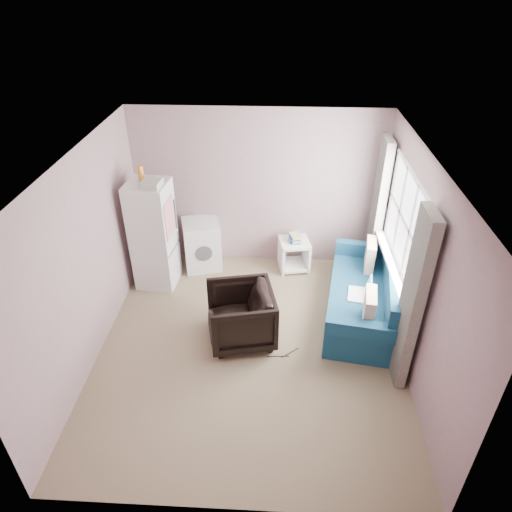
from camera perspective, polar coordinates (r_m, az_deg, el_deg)
The scene contains 8 objects.
room at distance 5.22m, azimuth -0.67°, elevation -1.17°, with size 3.84×4.24×2.54m.
armchair at distance 5.84m, azimuth -1.94°, elevation -7.19°, with size 0.81×0.76×0.83m, color black.
fridge at distance 6.82m, azimuth -12.69°, elevation 2.63°, with size 0.63×0.61×1.87m.
washing_machine at distance 7.30m, azimuth -6.79°, elevation 1.56°, with size 0.68×0.68×0.79m.
side_table at distance 7.27m, azimuth 4.79°, elevation 0.44°, with size 0.53×0.53×0.62m.
sofa at distance 6.43m, azimuth 13.76°, elevation -5.07°, with size 1.21×2.11×0.89m.
window_dressing at distance 6.06m, azimuth 16.67°, elevation 0.89°, with size 0.17×2.62×2.18m.
floor_cables at distance 5.90m, azimuth 3.53°, elevation -12.19°, with size 0.40×0.19×0.01m.
Camera 1 is at (0.31, -4.32, 4.17)m, focal length 32.00 mm.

